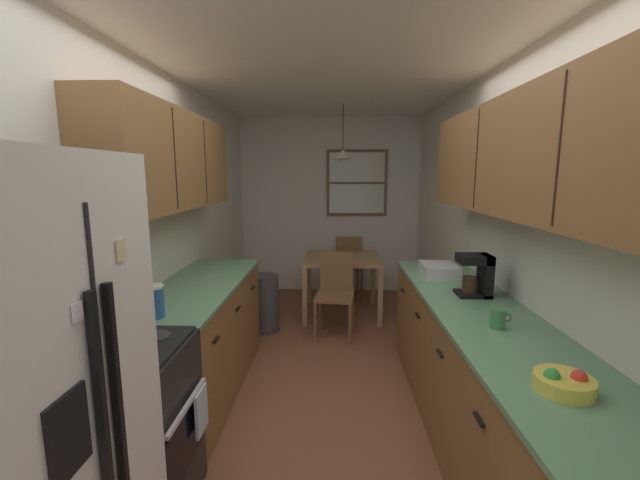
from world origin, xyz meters
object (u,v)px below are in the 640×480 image
(dining_chair_near, at_px, (335,290))
(mug_spare, at_px, (498,319))
(dining_table, at_px, (342,266))
(table_serving_bowl, at_px, (342,256))
(microwave_over_range, at_px, (75,202))
(storage_canister, at_px, (155,301))
(stove_range, at_px, (121,433))
(dining_chair_far, at_px, (348,264))
(dish_rack, at_px, (439,270))
(fruit_bowl, at_px, (564,382))
(coffee_maker, at_px, (478,274))
(trash_bin, at_px, (265,303))

(dining_chair_near, xyz_separation_m, mug_spare, (0.89, -2.03, 0.45))
(dining_table, xyz_separation_m, table_serving_bowl, (-0.00, -0.07, 0.14))
(microwave_over_range, xyz_separation_m, storage_canister, (0.11, 0.47, -0.62))
(stove_range, bearing_deg, table_serving_bowl, 68.82)
(dining_chair_far, distance_m, table_serving_bowl, 0.76)
(dining_chair_near, relative_size, table_serving_bowl, 4.22)
(dining_chair_far, relative_size, dish_rack, 2.65)
(fruit_bowl, bearing_deg, table_serving_bowl, 103.95)
(table_serving_bowl, bearing_deg, dining_chair_far, 81.91)
(coffee_maker, height_order, mug_spare, coffee_maker)
(dining_chair_near, xyz_separation_m, storage_canister, (-1.08, -1.93, 0.50))
(stove_range, xyz_separation_m, microwave_over_range, (-0.11, 0.00, 1.15))
(dining_table, xyz_separation_m, dining_chair_far, (0.10, 0.64, -0.12))
(dining_table, xyz_separation_m, fruit_bowl, (0.80, -3.32, 0.32))
(dining_chair_near, height_order, storage_canister, storage_canister)
(dining_table, height_order, mug_spare, mug_spare)
(coffee_maker, bearing_deg, storage_canister, -166.39)
(dining_chair_near, distance_m, storage_canister, 2.27)
(fruit_bowl, distance_m, dish_rack, 1.79)
(trash_bin, height_order, coffee_maker, coffee_maker)
(microwave_over_range, distance_m, dining_chair_near, 2.90)
(fruit_bowl, relative_size, dish_rack, 0.65)
(stove_range, height_order, dish_rack, stove_range)
(trash_bin, xyz_separation_m, table_serving_bowl, (0.86, 0.51, 0.44))
(stove_range, height_order, microwave_over_range, microwave_over_range)
(microwave_over_range, xyz_separation_m, dining_table, (1.27, 3.04, -1.00))
(dining_chair_near, bearing_deg, trash_bin, 174.94)
(microwave_over_range, relative_size, table_serving_bowl, 2.76)
(coffee_maker, bearing_deg, table_serving_bowl, 114.25)
(mug_spare, bearing_deg, trash_bin, 128.51)
(dining_chair_far, height_order, storage_canister, storage_canister)
(dining_chair_near, bearing_deg, mug_spare, -66.33)
(dining_table, height_order, dining_chair_near, dining_chair_near)
(stove_range, relative_size, trash_bin, 1.72)
(dining_chair_near, bearing_deg, dining_chair_far, 82.03)
(coffee_maker, relative_size, mug_spare, 2.52)
(dining_table, height_order, dish_rack, dish_rack)
(dining_table, relative_size, fruit_bowl, 4.18)
(dining_chair_far, bearing_deg, fruit_bowl, -79.88)
(dining_chair_near, height_order, dish_rack, dish_rack)
(trash_bin, distance_m, coffee_maker, 2.43)
(stove_range, relative_size, dish_rack, 3.24)
(dining_chair_far, relative_size, storage_canister, 4.56)
(mug_spare, relative_size, fruit_bowl, 0.53)
(storage_canister, relative_size, table_serving_bowl, 0.92)
(storage_canister, relative_size, fruit_bowl, 0.89)
(fruit_bowl, xyz_separation_m, table_serving_bowl, (-0.81, 3.25, -0.18))
(coffee_maker, bearing_deg, dining_chair_near, 124.51)
(microwave_over_range, bearing_deg, dining_chair_far, 69.64)
(dining_chair_near, distance_m, coffee_maker, 1.82)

